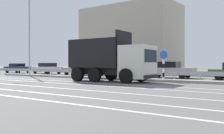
{
  "coord_description": "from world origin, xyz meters",
  "views": [
    {
      "loc": [
        13.49,
        -16.23,
        1.32
      ],
      "look_at": [
        0.92,
        0.98,
        1.09
      ],
      "focal_mm": 42.0,
      "sensor_mm": 36.0,
      "label": 1
    }
  ],
  "objects_px": {
    "street_lamp_0": "(28,31)",
    "parked_car_2": "(79,70)",
    "dump_truck": "(121,64)",
    "parked_car_3": "(115,70)",
    "median_road_sign": "(164,65)",
    "parked_car_0": "(18,68)",
    "parked_car_1": "(47,68)",
    "parked_car_4": "(169,70)"
  },
  "relations": [
    {
      "from": "dump_truck",
      "to": "parked_car_4",
      "type": "xyz_separation_m",
      "value": [
        0.53,
        7.62,
        -0.58
      ]
    },
    {
      "from": "parked_car_2",
      "to": "dump_truck",
      "type": "bearing_deg",
      "value": -124.66
    },
    {
      "from": "parked_car_0",
      "to": "median_road_sign",
      "type": "bearing_deg",
      "value": 76.53
    },
    {
      "from": "parked_car_4",
      "to": "median_road_sign",
      "type": "bearing_deg",
      "value": 14.6
    },
    {
      "from": "parked_car_0",
      "to": "parked_car_4",
      "type": "height_order",
      "value": "parked_car_4"
    },
    {
      "from": "parked_car_1",
      "to": "parked_car_2",
      "type": "distance_m",
      "value": 6.29
    },
    {
      "from": "median_road_sign",
      "to": "street_lamp_0",
      "type": "xyz_separation_m",
      "value": [
        -16.47,
        -0.18,
        3.79
      ]
    },
    {
      "from": "dump_truck",
      "to": "parked_car_2",
      "type": "height_order",
      "value": "dump_truck"
    },
    {
      "from": "parked_car_2",
      "to": "street_lamp_0",
      "type": "bearing_deg",
      "value": 149.99
    },
    {
      "from": "parked_car_3",
      "to": "parked_car_4",
      "type": "relative_size",
      "value": 0.87
    },
    {
      "from": "parked_car_1",
      "to": "parked_car_4",
      "type": "distance_m",
      "value": 17.98
    },
    {
      "from": "parked_car_2",
      "to": "parked_car_4",
      "type": "height_order",
      "value": "parked_car_4"
    },
    {
      "from": "median_road_sign",
      "to": "parked_car_0",
      "type": "relative_size",
      "value": 0.53
    },
    {
      "from": "median_road_sign",
      "to": "parked_car_1",
      "type": "bearing_deg",
      "value": 164.92
    },
    {
      "from": "parked_car_2",
      "to": "parked_car_4",
      "type": "distance_m",
      "value": 11.7
    },
    {
      "from": "median_road_sign",
      "to": "parked_car_4",
      "type": "bearing_deg",
      "value": 109.23
    },
    {
      "from": "median_road_sign",
      "to": "parked_car_3",
      "type": "height_order",
      "value": "median_road_sign"
    },
    {
      "from": "parked_car_1",
      "to": "parked_car_2",
      "type": "xyz_separation_m",
      "value": [
        6.28,
        -0.24,
        -0.09
      ]
    },
    {
      "from": "median_road_sign",
      "to": "parked_car_4",
      "type": "height_order",
      "value": "median_road_sign"
    },
    {
      "from": "dump_truck",
      "to": "parked_car_2",
      "type": "xyz_separation_m",
      "value": [
        -11.17,
        7.44,
        -0.7
      ]
    },
    {
      "from": "dump_truck",
      "to": "parked_car_3",
      "type": "relative_size",
      "value": 1.6
    },
    {
      "from": "street_lamp_0",
      "to": "median_road_sign",
      "type": "bearing_deg",
      "value": 0.62
    },
    {
      "from": "street_lamp_0",
      "to": "parked_car_0",
      "type": "height_order",
      "value": "street_lamp_0"
    },
    {
      "from": "parked_car_0",
      "to": "parked_car_3",
      "type": "distance_m",
      "value": 18.11
    },
    {
      "from": "parked_car_1",
      "to": "dump_truck",
      "type": "bearing_deg",
      "value": -110.75
    },
    {
      "from": "dump_truck",
      "to": "median_road_sign",
      "type": "height_order",
      "value": "dump_truck"
    },
    {
      "from": "parked_car_0",
      "to": "parked_car_1",
      "type": "distance_m",
      "value": 6.71
    },
    {
      "from": "street_lamp_0",
      "to": "parked_car_3",
      "type": "bearing_deg",
      "value": 34.41
    },
    {
      "from": "parked_car_1",
      "to": "parked_car_4",
      "type": "relative_size",
      "value": 0.95
    },
    {
      "from": "dump_truck",
      "to": "parked_car_0",
      "type": "height_order",
      "value": "dump_truck"
    },
    {
      "from": "median_road_sign",
      "to": "parked_car_4",
      "type": "relative_size",
      "value": 0.49
    },
    {
      "from": "dump_truck",
      "to": "parked_car_1",
      "type": "height_order",
      "value": "dump_truck"
    },
    {
      "from": "street_lamp_0",
      "to": "parked_car_2",
      "type": "xyz_separation_m",
      "value": [
        2.93,
        5.28,
        -4.39
      ]
    },
    {
      "from": "parked_car_0",
      "to": "parked_car_2",
      "type": "xyz_separation_m",
      "value": [
        12.99,
        -0.15,
        -0.07
      ]
    },
    {
      "from": "median_road_sign",
      "to": "parked_car_1",
      "type": "xyz_separation_m",
      "value": [
        -19.82,
        5.34,
        -0.51
      ]
    },
    {
      "from": "median_road_sign",
      "to": "parked_car_3",
      "type": "bearing_deg",
      "value": 147.6
    },
    {
      "from": "parked_car_0",
      "to": "parked_car_3",
      "type": "relative_size",
      "value": 1.05
    },
    {
      "from": "dump_truck",
      "to": "parked_car_3",
      "type": "bearing_deg",
      "value": -145.89
    },
    {
      "from": "dump_truck",
      "to": "parked_car_1",
      "type": "bearing_deg",
      "value": -117.83
    },
    {
      "from": "street_lamp_0",
      "to": "parked_car_4",
      "type": "distance_m",
      "value": 16.18
    },
    {
      "from": "parked_car_2",
      "to": "parked_car_1",
      "type": "bearing_deg",
      "value": 86.81
    },
    {
      "from": "median_road_sign",
      "to": "street_lamp_0",
      "type": "bearing_deg",
      "value": -179.38
    }
  ]
}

